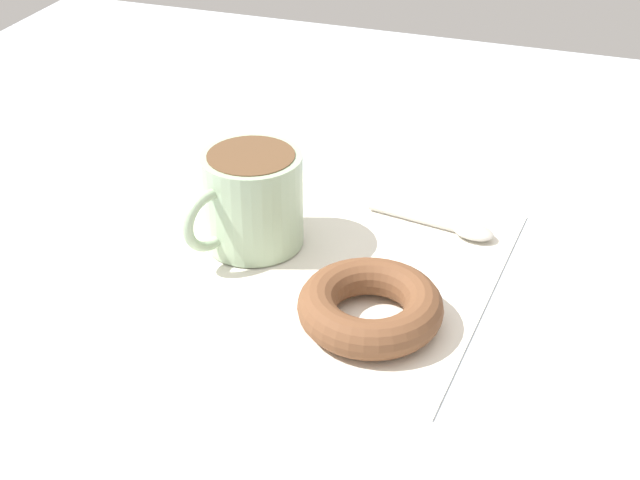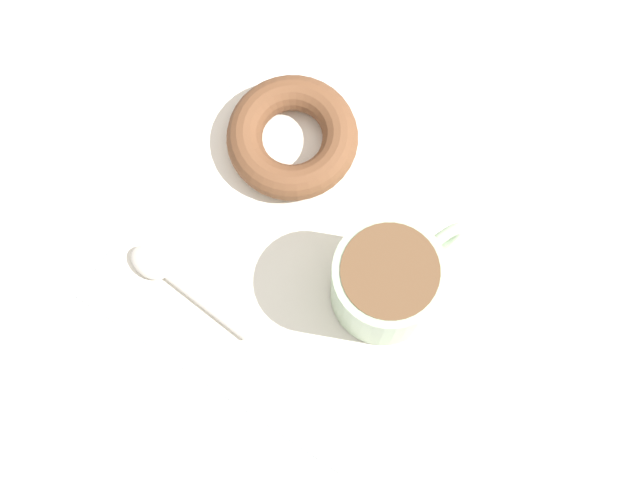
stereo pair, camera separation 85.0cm
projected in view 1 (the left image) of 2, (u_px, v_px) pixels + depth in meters
The scene contains 5 objects.
ground_plane at pixel (303, 287), 73.16cm from camera, with size 120.00×120.00×2.00cm, color #B2BCC6.
napkin at pixel (320, 262), 74.29cm from camera, with size 28.53×28.53×0.30cm, color white.
coffee_cup at pixel (251, 198), 74.37cm from camera, with size 11.16×8.45×8.28cm.
donut at pixel (370, 306), 66.27cm from camera, with size 10.96×10.96×2.98cm, color brown.
spoon at pixel (458, 228), 77.73cm from camera, with size 3.35×11.85×0.90cm.
Camera 1 is at (-56.01, -20.79, 41.42)cm, focal length 50.00 mm.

